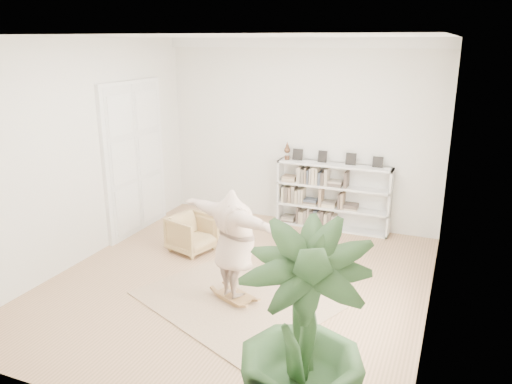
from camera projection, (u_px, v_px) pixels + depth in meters
floor at (238, 282)px, 7.64m from camera, size 6.00×6.00×0.00m
room_shell at (302, 43)px, 9.21m from camera, size 6.00×6.00×6.00m
doors at (135, 160)px, 9.37m from camera, size 0.09×1.78×2.92m
bookshelf at (333, 197)px, 9.67m from camera, size 2.20×0.35×1.64m
armchair at (192, 233)px, 8.70m from camera, size 0.87×0.85×0.64m
rug at (235, 300)px, 7.10m from camera, size 3.09×2.83×0.02m
rocker_board at (235, 296)px, 7.08m from camera, size 0.61×0.50×0.11m
person at (234, 241)px, 6.84m from camera, size 1.97×1.25×1.56m
houseplant at (302, 337)px, 4.42m from camera, size 1.27×1.27×2.07m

